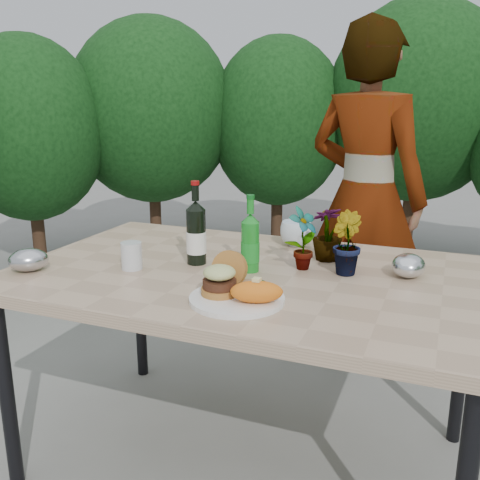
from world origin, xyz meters
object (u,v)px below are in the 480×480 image
at_px(patio_table, 249,287).
at_px(wine_bottle, 196,234).
at_px(dinner_plate, 237,299).
at_px(person, 365,198).

height_order(patio_table, wine_bottle, wine_bottle).
distance_m(dinner_plate, person, 1.32).
bearing_deg(patio_table, dinner_plate, -75.96).
relative_size(dinner_plate, person, 0.17).
relative_size(wine_bottle, person, 0.18).
distance_m(wine_bottle, person, 1.11).
bearing_deg(dinner_plate, patio_table, 104.04).
height_order(patio_table, dinner_plate, dinner_plate).
relative_size(patio_table, wine_bottle, 5.37).
bearing_deg(patio_table, wine_bottle, 175.78).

